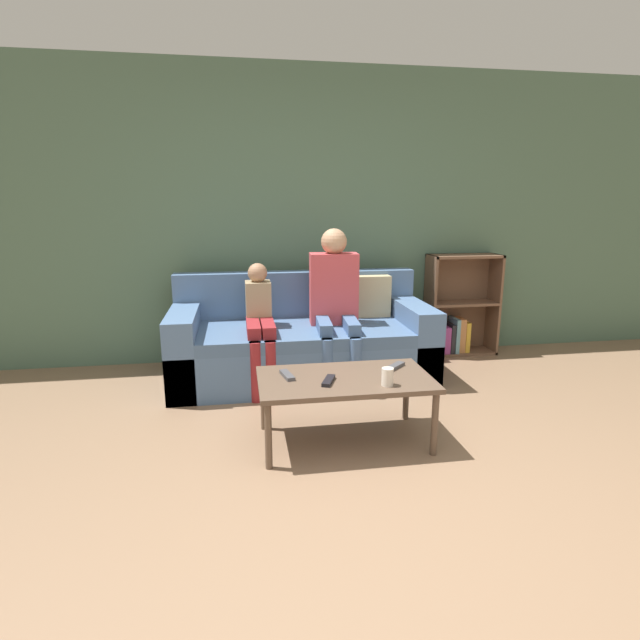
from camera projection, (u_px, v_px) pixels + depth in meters
name	position (u px, v px, depth m)	size (l,w,h in m)	color
ground_plane	(385.00, 530.00, 2.25)	(22.00, 22.00, 0.00)	#84664C
wall_back	(305.00, 218.00, 4.52)	(12.00, 0.06, 2.60)	#4C6B56
couch	(302.00, 343.00, 4.16)	(2.10, 0.94, 0.85)	#4C6B93
bookshelf	(456.00, 314.00, 4.82)	(0.67, 0.28, 0.96)	brown
coffee_table	(345.00, 383.00, 3.00)	(1.04, 0.58, 0.42)	brown
person_adult	(335.00, 294.00, 4.03)	(0.40, 0.66, 1.23)	#476693
person_child	(260.00, 320.00, 3.90)	(0.21, 0.64, 0.97)	maroon
cup_near	(387.00, 377.00, 2.85)	(0.07, 0.07, 0.10)	silver
tv_remote_0	(287.00, 375.00, 2.99)	(0.08, 0.18, 0.02)	#47474C
tv_remote_1	(329.00, 381.00, 2.90)	(0.11, 0.18, 0.02)	black
tv_remote_2	(395.00, 366.00, 3.15)	(0.16, 0.15, 0.02)	#47474C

